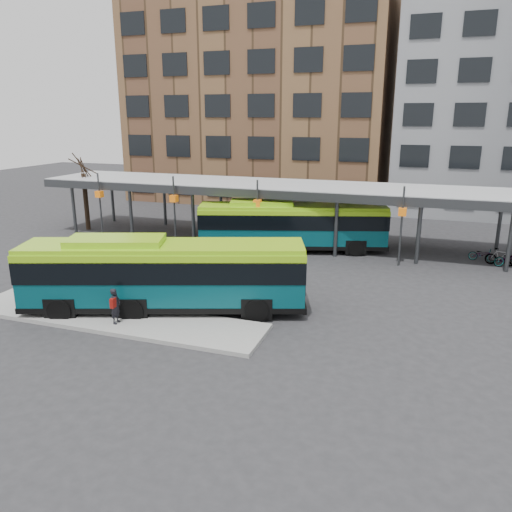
% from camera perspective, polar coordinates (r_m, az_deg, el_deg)
% --- Properties ---
extents(ground, '(120.00, 120.00, 0.00)m').
position_cam_1_polar(ground, '(23.31, -0.55, -6.28)').
color(ground, '#28282B').
rests_on(ground, ground).
extents(boarding_island, '(14.00, 3.00, 0.18)m').
position_cam_1_polar(boarding_island, '(23.20, -16.12, -6.81)').
color(boarding_island, gray).
rests_on(boarding_island, ground).
extents(canopy, '(40.00, 6.53, 4.80)m').
position_cam_1_polar(canopy, '(34.36, 6.57, 7.58)').
color(canopy, '#999B9E').
rests_on(canopy, ground).
extents(tree, '(1.64, 1.64, 5.60)m').
position_cam_1_polar(tree, '(41.51, -18.88, 6.19)').
color(tree, black).
rests_on(tree, ground).
extents(building_brick, '(26.00, 14.00, 22.00)m').
position_cam_1_polar(building_brick, '(55.16, 0.76, 18.13)').
color(building_brick, brown).
rests_on(building_brick, ground).
extents(bus_front, '(12.89, 6.67, 3.50)m').
position_cam_1_polar(bus_front, '(23.11, -10.57, -1.96)').
color(bus_front, '#06414A').
rests_on(bus_front, ground).
extents(bus_rear, '(12.49, 6.04, 3.38)m').
position_cam_1_polar(bus_rear, '(33.21, 4.09, 3.59)').
color(bus_rear, '#06414A').
rests_on(bus_rear, ground).
extents(pedestrian, '(0.42, 0.63, 1.55)m').
position_cam_1_polar(pedestrian, '(22.10, -15.77, -5.49)').
color(pedestrian, black).
rests_on(pedestrian, boarding_island).
extents(bike_rack, '(4.62, 1.76, 1.04)m').
position_cam_1_polar(bike_rack, '(33.70, 27.10, -0.21)').
color(bike_rack, slate).
rests_on(bike_rack, ground).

